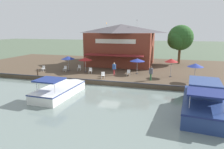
% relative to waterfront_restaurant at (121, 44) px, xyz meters
% --- Properties ---
extents(ground_plane, '(220.00, 220.00, 0.00)m').
position_rel_waterfront_restaurant_xyz_m(ground_plane, '(13.08, 1.59, -4.27)').
color(ground_plane, '#4C5B47').
extents(quay_deck, '(22.00, 56.00, 0.60)m').
position_rel_waterfront_restaurant_xyz_m(quay_deck, '(2.08, 1.59, -3.97)').
color(quay_deck, '#4C3D2D').
rests_on(quay_deck, ground).
extents(quay_edge_fender, '(0.20, 50.40, 0.10)m').
position_rel_waterfront_restaurant_xyz_m(quay_edge_fender, '(12.98, 1.59, -3.62)').
color(quay_edge_fender, '#2D2D33').
rests_on(quay_edge_fender, quay_deck).
extents(waterfront_restaurant, '(11.02, 11.72, 8.03)m').
position_rel_waterfront_restaurant_xyz_m(waterfront_restaurant, '(0.00, 0.00, 0.00)').
color(waterfront_restaurant, brown).
rests_on(waterfront_restaurant, quay_deck).
extents(patio_umbrella_mid_patio_right, '(1.80, 1.80, 2.52)m').
position_rel_waterfront_restaurant_xyz_m(patio_umbrella_mid_patio_right, '(8.24, 8.81, -1.42)').
color(patio_umbrella_mid_patio_right, '#B7B7B7').
rests_on(patio_umbrella_mid_patio_right, quay_deck).
extents(patio_umbrella_far_corner, '(2.12, 2.12, 2.29)m').
position_rel_waterfront_restaurant_xyz_m(patio_umbrella_far_corner, '(8.12, -6.57, -1.65)').
color(patio_umbrella_far_corner, '#B7B7B7').
rests_on(patio_umbrella_far_corner, quay_deck).
extents(patio_umbrella_back_row, '(2.03, 2.03, 2.23)m').
position_rel_waterfront_restaurant_xyz_m(patio_umbrella_back_row, '(8.45, -3.56, -1.69)').
color(patio_umbrella_back_row, '#B7B7B7').
rests_on(patio_umbrella_back_row, quay_deck).
extents(patio_umbrella_by_entrance, '(1.91, 1.91, 2.31)m').
position_rel_waterfront_restaurant_xyz_m(patio_umbrella_by_entrance, '(10.16, 11.62, -1.61)').
color(patio_umbrella_by_entrance, '#B7B7B7').
rests_on(patio_umbrella_by_entrance, quay_deck).
extents(patio_umbrella_mid_patio_left, '(2.13, 2.13, 2.27)m').
position_rel_waterfront_restaurant_xyz_m(patio_umbrella_mid_patio_left, '(7.62, 4.14, -1.64)').
color(patio_umbrella_mid_patio_left, '#B7B7B7').
rests_on(patio_umbrella_mid_patio_left, quay_deck).
extents(cafe_chair_facing_river, '(0.45, 0.45, 0.85)m').
position_rel_waterfront_restaurant_xyz_m(cafe_chair_facing_river, '(9.72, -10.04, -3.19)').
color(cafe_chair_facing_river, white).
rests_on(cafe_chair_facing_river, quay_deck).
extents(cafe_chair_under_first_umbrella, '(0.54, 0.54, 0.85)m').
position_rel_waterfront_restaurant_xyz_m(cafe_chair_under_first_umbrella, '(9.31, -2.42, -3.19)').
color(cafe_chair_under_first_umbrella, white).
rests_on(cafe_chair_under_first_umbrella, quay_deck).
extents(cafe_chair_back_row_seat, '(0.56, 0.56, 0.85)m').
position_rel_waterfront_restaurant_xyz_m(cafe_chair_back_row_seat, '(11.61, 0.28, -3.19)').
color(cafe_chair_back_row_seat, white).
rests_on(cafe_chair_back_row_seat, quay_deck).
extents(cafe_chair_beside_entrance, '(0.51, 0.51, 0.85)m').
position_rel_waterfront_restaurant_xyz_m(cafe_chair_beside_entrance, '(7.60, -4.99, -3.19)').
color(cafe_chair_beside_entrance, white).
rests_on(cafe_chair_beside_entrance, quay_deck).
extents(cafe_chair_far_corner_seat, '(0.45, 0.45, 0.85)m').
position_rel_waterfront_restaurant_xyz_m(cafe_chair_far_corner_seat, '(8.92, -6.74, -3.19)').
color(cafe_chair_far_corner_seat, white).
rests_on(cafe_chair_far_corner_seat, quay_deck).
extents(cafe_chair_mid_patio, '(0.48, 0.48, 0.85)m').
position_rel_waterfront_restaurant_xyz_m(cafe_chair_mid_patio, '(9.22, 3.21, -3.19)').
color(cafe_chair_mid_patio, white).
rests_on(cafe_chair_mid_patio, quay_deck).
extents(person_mid_patio, '(0.50, 0.50, 1.78)m').
position_rel_waterfront_restaurant_xyz_m(person_mid_patio, '(10.95, 6.39, -2.54)').
color(person_mid_patio, '#337547').
rests_on(person_mid_patio, quay_deck).
extents(person_at_quay_edge, '(0.50, 0.50, 1.78)m').
position_rel_waterfront_restaurant_xyz_m(person_at_quay_edge, '(9.38, 1.18, -2.54)').
color(person_at_quay_edge, '#B23338').
rests_on(person_at_quay_edge, quay_deck).
extents(motorboat_far_downstream, '(9.35, 4.06, 2.44)m').
position_rel_waterfront_restaurant_xyz_m(motorboat_far_downstream, '(17.88, 11.52, -3.28)').
color(motorboat_far_downstream, navy).
rests_on(motorboat_far_downstream, river_water).
extents(motorboat_outer_channel, '(7.68, 3.12, 2.14)m').
position_rel_waterfront_restaurant_xyz_m(motorboat_outer_channel, '(17.44, -2.38, -3.63)').
color(motorboat_outer_channel, white).
rests_on(motorboat_outer_channel, river_water).
extents(mooring_post, '(0.22, 0.22, 1.00)m').
position_rel_waterfront_restaurant_xyz_m(mooring_post, '(12.73, -8.86, -3.16)').
color(mooring_post, '#473323').
rests_on(mooring_post, quay_deck).
extents(tree_behind_restaurant, '(4.84, 4.61, 7.13)m').
position_rel_waterfront_restaurant_xyz_m(tree_behind_restaurant, '(-3.22, 10.17, 1.02)').
color(tree_behind_restaurant, brown).
rests_on(tree_behind_restaurant, quay_deck).
extents(tree_downstream_bank, '(4.11, 3.92, 6.36)m').
position_rel_waterfront_restaurant_xyz_m(tree_downstream_bank, '(-6.46, -4.91, 0.62)').
color(tree_downstream_bank, brown).
rests_on(tree_downstream_bank, quay_deck).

